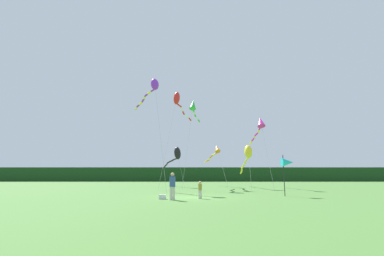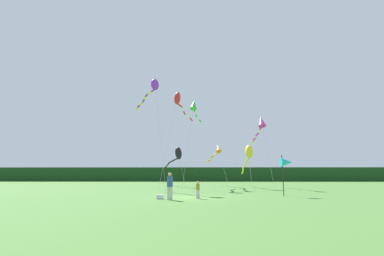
{
  "view_description": "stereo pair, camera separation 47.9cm",
  "coord_description": "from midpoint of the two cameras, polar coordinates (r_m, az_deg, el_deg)",
  "views": [
    {
      "loc": [
        -0.04,
        -20.46,
        1.66
      ],
      "look_at": [
        0.0,
        6.0,
        6.17
      ],
      "focal_mm": 25.43,
      "sensor_mm": 36.0,
      "label": 1
    },
    {
      "loc": [
        0.44,
        -20.45,
        1.66
      ],
      "look_at": [
        0.0,
        6.0,
        6.17
      ],
      "focal_mm": 25.43,
      "sensor_mm": 36.0,
      "label": 2
    }
  ],
  "objects": [
    {
      "name": "ground_plane",
      "position": [
        20.52,
        0.4,
        -14.32
      ],
      "size": [
        120.0,
        120.0,
        0.0
      ],
      "primitive_type": "plane",
      "color": "#477533"
    },
    {
      "name": "distant_treeline",
      "position": [
        65.45,
        0.79,
        -9.7
      ],
      "size": [
        108.0,
        2.24,
        3.27
      ],
      "primitive_type": "cube",
      "color": "#193D19",
      "rests_on": "ground"
    },
    {
      "name": "person_adult",
      "position": [
        18.4,
        -3.91,
        -11.75
      ],
      "size": [
        0.39,
        0.39,
        1.77
      ],
      "color": "silver",
      "rests_on": "ground"
    },
    {
      "name": "person_child",
      "position": [
        19.37,
        1.95,
        -12.62
      ],
      "size": [
        0.26,
        0.26,
        1.19
      ],
      "color": "silver",
      "rests_on": "ground"
    },
    {
      "name": "cooler_box",
      "position": [
        19.1,
        -5.97,
        -14.16
      ],
      "size": [
        0.48,
        0.33,
        0.3
      ],
      "primitive_type": "cube",
      "color": "silver",
      "rests_on": "ground"
    },
    {
      "name": "banner_flag_pole",
      "position": [
        22.65,
        19.78,
        -6.84
      ],
      "size": [
        0.9,
        0.7,
        3.15
      ],
      "color": "black",
      "rests_on": "ground"
    },
    {
      "name": "kite_green",
      "position": [
        36.35,
        0.88,
        4.51
      ],
      "size": [
        2.4,
        9.26,
        11.58
      ],
      "color": "#B2B2B2",
      "rests_on": "ground"
    },
    {
      "name": "kite_yellow",
      "position": [
        33.53,
        12.1,
        -5.4
      ],
      "size": [
        1.07,
        9.53,
        5.24
      ],
      "color": "#B2B2B2",
      "rests_on": "ground"
    },
    {
      "name": "kite_black",
      "position": [
        37.21,
        -2.81,
        -5.64
      ],
      "size": [
        3.88,
        7.84,
        5.45
      ],
      "color": "#B2B2B2",
      "rests_on": "ground"
    },
    {
      "name": "kite_purple",
      "position": [
        31.04,
        -7.87,
        8.24
      ],
      "size": [
        4.82,
        7.44,
        12.16
      ],
      "color": "#B2B2B2",
      "rests_on": "ground"
    },
    {
      "name": "kite_magenta",
      "position": [
        34.69,
        14.57,
        0.8
      ],
      "size": [
        1.03,
        9.49,
        8.8
      ],
      "color": "#B2B2B2",
      "rests_on": "ground"
    },
    {
      "name": "kite_red",
      "position": [
        35.36,
        -2.44,
        5.75
      ],
      "size": [
        3.56,
        9.61,
        12.25
      ],
      "color": "#B2B2B2",
      "rests_on": "ground"
    },
    {
      "name": "kite_orange",
      "position": [
        38.39,
        5.51,
        -4.82
      ],
      "size": [
        2.47,
        9.43,
        5.86
      ],
      "color": "#B2B2B2",
      "rests_on": "ground"
    }
  ]
}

